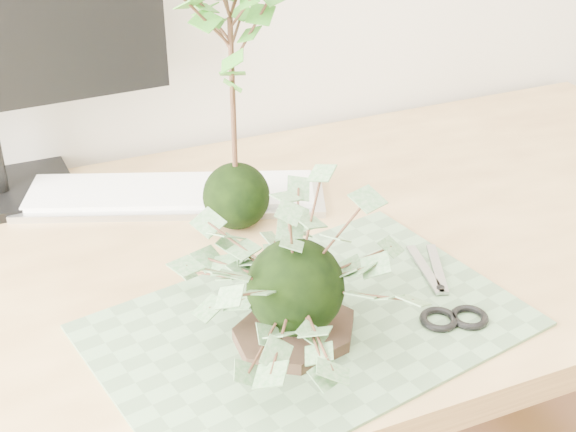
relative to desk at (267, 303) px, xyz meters
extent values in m
cube|color=tan|center=(0.00, 0.00, 0.07)|extent=(1.60, 0.70, 0.04)
cube|color=tan|center=(0.74, 0.29, -0.30)|extent=(0.06, 0.06, 0.70)
cube|color=#506E4C|center=(-0.02, -0.17, 0.09)|extent=(0.53, 0.40, 0.00)
cylinder|color=black|center=(-0.04, -0.19, 0.10)|extent=(0.18, 0.18, 0.01)
sphere|color=black|center=(-0.04, -0.19, 0.16)|extent=(0.11, 0.11, 0.11)
sphere|color=black|center=(-0.01, 0.08, 0.13)|extent=(0.09, 0.09, 0.09)
cylinder|color=#3E2618|center=(-0.01, 0.08, 0.27)|extent=(0.01, 0.01, 0.23)
cube|color=#B4B4B4|center=(-0.08, 0.19, 0.09)|extent=(0.47, 0.29, 0.01)
cube|color=white|center=(-0.08, 0.19, 0.10)|extent=(0.43, 0.25, 0.01)
cube|color=gray|center=(0.15, -0.13, 0.09)|extent=(0.03, 0.11, 0.00)
cube|color=gray|center=(0.16, -0.13, 0.09)|extent=(0.05, 0.10, 0.00)
torus|color=black|center=(0.14, -0.24, 0.10)|extent=(0.06, 0.06, 0.01)
torus|color=black|center=(0.17, -0.24, 0.10)|extent=(0.06, 0.06, 0.01)
camera|label=1|loc=(-0.33, -0.84, 0.66)|focal=50.00mm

